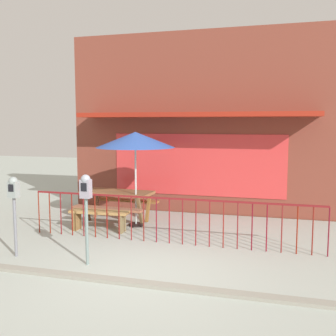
% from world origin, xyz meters
% --- Properties ---
extents(ground, '(40.00, 40.00, 0.00)m').
position_xyz_m(ground, '(0.00, 0.00, 0.00)').
color(ground, '#A6AFA5').
extents(pub_storefront, '(7.35, 1.51, 4.99)m').
position_xyz_m(pub_storefront, '(0.00, 4.85, 2.48)').
color(pub_storefront, '#4C2615').
rests_on(pub_storefront, ground).
extents(patio_fence_front, '(6.20, 0.04, 0.97)m').
position_xyz_m(patio_fence_front, '(-0.00, 1.71, 0.66)').
color(patio_fence_front, maroon).
rests_on(patio_fence_front, ground).
extents(picnic_table_left, '(1.86, 1.45, 0.79)m').
position_xyz_m(picnic_table_left, '(-1.78, 3.17, 0.61)').
color(picnic_table_left, brown).
rests_on(picnic_table_left, ground).
extents(patio_umbrella, '(1.89, 1.89, 2.29)m').
position_xyz_m(patio_umbrella, '(-1.16, 2.87, 2.09)').
color(patio_umbrella, black).
rests_on(patio_umbrella, ground).
extents(patio_bench, '(1.41, 0.39, 0.48)m').
position_xyz_m(patio_bench, '(-1.82, 2.19, 0.35)').
color(patio_bench, '#A67D46').
rests_on(patio_bench, ground).
extents(parking_meter_near, '(0.18, 0.17, 1.51)m').
position_xyz_m(parking_meter_near, '(-2.56, 0.15, 1.17)').
color(parking_meter_near, slate).
rests_on(parking_meter_near, ground).
extents(parking_meter_far, '(0.18, 0.17, 1.61)m').
position_xyz_m(parking_meter_far, '(-1.07, 0.12, 1.24)').
color(parking_meter_far, slate).
rests_on(parking_meter_far, ground).
extents(curb_edge, '(10.29, 0.20, 0.11)m').
position_xyz_m(curb_edge, '(0.00, -0.49, 0.00)').
color(curb_edge, gray).
rests_on(curb_edge, ground).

